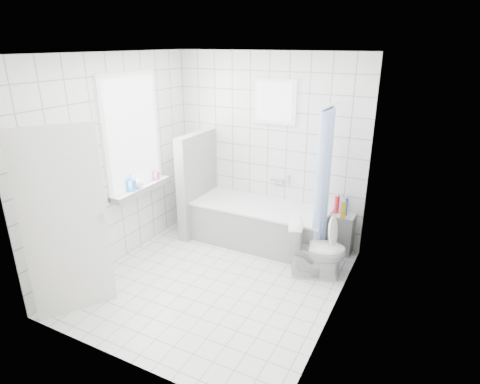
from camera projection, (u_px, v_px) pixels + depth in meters
The scene contains 19 objects.
ground at pixel (216, 280), 4.84m from camera, with size 3.00×3.00×0.00m, color white.
ceiling at pixel (210, 53), 3.92m from camera, with size 3.00×3.00×0.00m, color white.
wall_back at pixel (268, 148), 5.63m from camera, with size 2.80×0.02×2.60m, color white.
wall_front at pixel (115, 233), 3.13m from camera, with size 2.80×0.02×2.60m, color white.
wall_left at pixel (116, 162), 4.98m from camera, with size 0.02×3.00×2.60m, color white.
wall_right at pixel (341, 200), 3.79m from camera, with size 0.02×3.00×2.60m, color white.
window_left at pixel (133, 134), 5.10m from camera, with size 0.01×0.90×1.40m, color white.
window_back at pixel (275, 102), 5.32m from camera, with size 0.50×0.01×0.50m, color white.
window_sill at pixel (141, 189), 5.35m from camera, with size 0.18×1.02×0.08m, color white.
door at pixel (66, 225), 3.98m from camera, with size 0.04×0.80×2.00m, color silver.
bathtub at pixel (260, 224), 5.64m from camera, with size 1.87×0.77×0.58m.
partition_wall at pixel (197, 184), 5.87m from camera, with size 0.15×0.85×1.50m, color white.
tiled_ledge at pixel (338, 233), 5.42m from camera, with size 0.40×0.24×0.55m, color white.
toilet at pixel (316, 250), 4.82m from camera, with size 0.40×0.70×0.71m, color white.
curtain_rod at pixel (331, 106), 4.65m from camera, with size 0.02×0.02×0.80m, color silver.
shower_curtain at pixel (322, 183), 4.86m from camera, with size 0.14×0.48×1.78m, color #527FF0, non-canonical shape.
tub_faucet at pixel (277, 181), 5.68m from camera, with size 0.18×0.06×0.06m, color silver.
sill_bottles at pixel (139, 181), 5.26m from camera, with size 0.16×0.61×0.21m.
ledge_bottles at pixel (342, 207), 5.26m from camera, with size 0.18×0.20×0.24m.
Camera 1 is at (2.15, -3.56, 2.71)m, focal length 30.00 mm.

